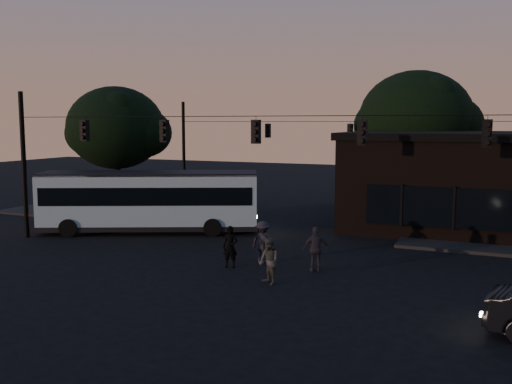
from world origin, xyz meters
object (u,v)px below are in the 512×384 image
at_px(pedestrian_c, 316,249).
at_px(pedestrian_d, 263,242).
at_px(bus, 150,198).
at_px(pedestrian_a, 230,247).
at_px(building, 491,181).
at_px(pedestrian_b, 269,261).

distance_m(pedestrian_c, pedestrian_d, 2.50).
bearing_deg(bus, pedestrian_a, -59.66).
height_order(building, pedestrian_c, building).
xyz_separation_m(bus, pedestrian_c, (10.80, -4.35, -0.93)).
xyz_separation_m(building, pedestrian_a, (-9.53, -13.40, -1.85)).
relative_size(pedestrian_c, pedestrian_d, 1.01).
bearing_deg(pedestrian_d, pedestrian_a, 70.83).
height_order(pedestrian_a, pedestrian_c, pedestrian_c).
height_order(pedestrian_a, pedestrian_d, pedestrian_d).
height_order(bus, pedestrian_c, bus).
distance_m(pedestrian_a, pedestrian_c, 3.51).
bearing_deg(pedestrian_a, pedestrian_c, 2.95).
distance_m(building, pedestrian_b, 16.75).
bearing_deg(building, bus, -154.03).
bearing_deg(pedestrian_c, pedestrian_d, -33.93).
distance_m(building, bus, 18.83).
distance_m(pedestrian_a, pedestrian_d, 1.52).
bearing_deg(building, pedestrian_a, -125.42).
xyz_separation_m(pedestrian_a, pedestrian_b, (2.37, -1.63, -0.00)).
distance_m(bus, pedestrian_d, 9.27).
bearing_deg(pedestrian_a, pedestrian_d, 41.26).
bearing_deg(pedestrian_c, pedestrian_a, -11.75).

